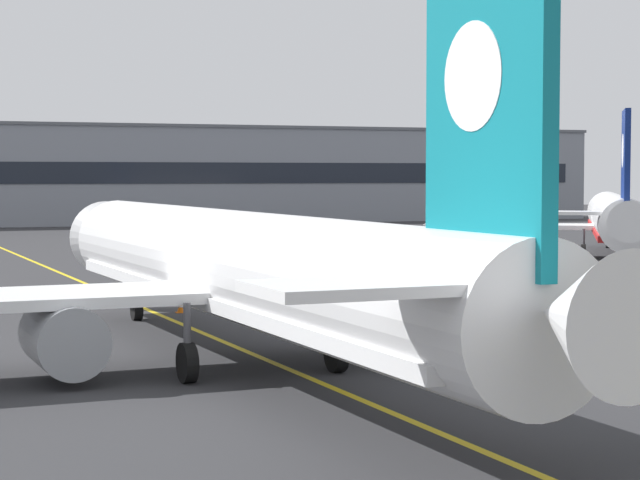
# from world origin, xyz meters

# --- Properties ---
(ground_plane) EXTENTS (400.00, 400.00, 0.00)m
(ground_plane) POSITION_xyz_m (0.00, 0.00, 0.00)
(ground_plane) COLOR #2D2D30
(taxiway_centreline) EXTENTS (6.31, 179.91, 0.01)m
(taxiway_centreline) POSITION_xyz_m (0.00, 30.00, 0.00)
(taxiway_centreline) COLOR yellow
(taxiway_centreline) RESTS_ON ground
(airliner_foreground) EXTENTS (32.18, 41.50, 11.65)m
(airliner_foreground) POSITION_xyz_m (-0.85, 14.91, 3.37)
(airliner_foreground) COLOR white
(airliner_foreground) RESTS_ON ground
(airliner_background) EXTENTS (27.77, 34.43, 10.93)m
(airliner_background) POSITION_xyz_m (42.03, 55.11, 3.16)
(airliner_background) COLOR white
(airliner_background) RESTS_ON ground
(safety_cone_by_nose_gear) EXTENTS (0.44, 0.44, 0.55)m
(safety_cone_by_nose_gear) POSITION_xyz_m (1.10, 31.73, 0.26)
(safety_cone_by_nose_gear) COLOR orange
(safety_cone_by_nose_gear) RESTS_ON ground
(terminal_building) EXTENTS (166.40, 12.40, 13.31)m
(terminal_building) POSITION_xyz_m (4.54, 134.52, 6.66)
(terminal_building) COLOR gray
(terminal_building) RESTS_ON ground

